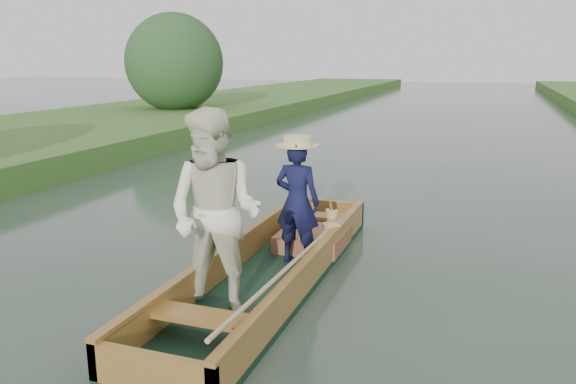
% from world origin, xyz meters
% --- Properties ---
extents(ground, '(120.00, 120.00, 0.00)m').
position_xyz_m(ground, '(0.00, 0.00, 0.00)').
color(ground, '#283D30').
rests_on(ground, ground).
extents(trees_far, '(23.02, 13.54, 4.36)m').
position_xyz_m(trees_far, '(1.49, 10.46, 2.39)').
color(trees_far, '#47331E').
rests_on(trees_far, ground).
extents(punt, '(1.23, 5.00, 2.10)m').
position_xyz_m(punt, '(-0.05, -0.42, 0.74)').
color(punt, black).
rests_on(punt, ground).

